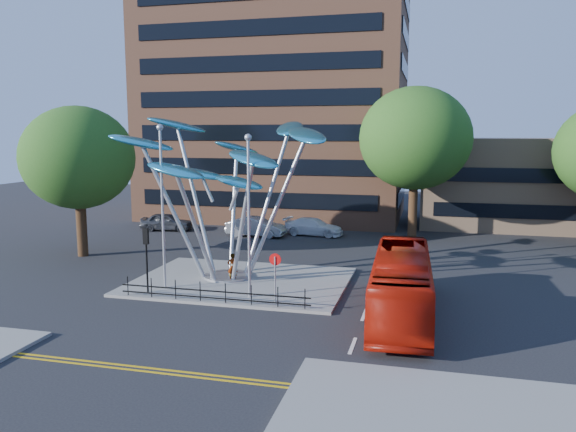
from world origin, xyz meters
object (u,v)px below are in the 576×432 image
(red_bus, at_px, (401,284))
(parked_car_mid, at_px, (256,227))
(tree_left, at_px, (78,158))
(tree_right, at_px, (415,139))
(street_lamp_right, at_px, (249,201))
(traffic_light_island, at_px, (146,246))
(parked_car_right, at_px, (314,227))
(street_lamp_left, at_px, (162,192))
(leaf_sculpture, at_px, (226,161))
(parked_car_left, at_px, (167,222))
(no_entry_sign_island, at_px, (275,269))
(pedestrian, at_px, (232,267))

(red_bus, bearing_deg, parked_car_mid, 123.48)
(parked_car_mid, bearing_deg, tree_left, 138.99)
(tree_right, distance_m, street_lamp_right, 20.64)
(traffic_light_island, height_order, red_bus, traffic_light_island)
(street_lamp_right, distance_m, parked_car_right, 19.22)
(tree_left, xyz_separation_m, parked_car_right, (13.97, 11.71, -6.07))
(traffic_light_island, bearing_deg, street_lamp_left, 63.43)
(leaf_sculpture, distance_m, parked_car_left, 18.90)
(no_entry_sign_island, bearing_deg, traffic_light_island, -179.87)
(leaf_sculpture, bearing_deg, parked_car_left, 127.68)
(red_bus, xyz_separation_m, parked_car_mid, (-12.70, 17.73, -0.72))
(leaf_sculpture, relative_size, street_lamp_left, 1.45)
(red_bus, height_order, parked_car_mid, red_bus)
(leaf_sculpture, distance_m, pedestrian, 6.03)
(pedestrian, bearing_deg, tree_right, -148.08)
(red_bus, bearing_deg, parked_car_left, 136.57)
(leaf_sculpture, height_order, street_lamp_left, leaf_sculpture)
(traffic_light_island, relative_size, red_bus, 0.31)
(no_entry_sign_island, bearing_deg, parked_car_mid, 110.51)
(tree_right, distance_m, no_entry_sign_island, 21.31)
(leaf_sculpture, xyz_separation_m, street_lamp_left, (-2.43, -3.18, -1.52))
(tree_left, height_order, parked_car_left, tree_left)
(no_entry_sign_island, xyz_separation_m, parked_car_mid, (-6.53, 17.46, -1.01))
(street_lamp_right, relative_size, traffic_light_island, 2.42)
(tree_left, bearing_deg, no_entry_sign_island, -25.07)
(leaf_sculpture, height_order, street_lamp_right, leaf_sculpture)
(red_bus, xyz_separation_m, parked_car_right, (-8.20, 19.46, -0.81))
(street_lamp_right, distance_m, parked_car_mid, 18.22)
(no_entry_sign_island, relative_size, pedestrian, 1.54)
(tree_right, xyz_separation_m, parked_car_left, (-21.00, -1.16, -7.27))
(no_entry_sign_island, xyz_separation_m, red_bus, (6.17, -0.27, -0.29))
(parked_car_right, bearing_deg, traffic_light_island, 172.20)
(red_bus, bearing_deg, no_entry_sign_island, 175.37)
(pedestrian, bearing_deg, parked_car_mid, -105.64)
(tree_right, xyz_separation_m, street_lamp_left, (-12.50, -18.50, -2.68))
(leaf_sculpture, relative_size, traffic_light_island, 3.71)
(pedestrian, bearing_deg, red_bus, 131.95)
(street_lamp_left, height_order, traffic_light_island, street_lamp_left)
(tree_right, height_order, leaf_sculpture, tree_right)
(tree_left, height_order, red_bus, tree_left)
(tree_right, relative_size, leaf_sculpture, 0.95)
(traffic_light_island, xyz_separation_m, no_entry_sign_island, (7.00, 0.02, -0.80))
(tree_right, height_order, street_lamp_left, tree_right)
(tree_left, relative_size, parked_car_mid, 2.10)
(leaf_sculpture, bearing_deg, tree_right, 56.69)
(parked_car_mid, bearing_deg, leaf_sculpture, -167.00)
(tree_left, relative_size, street_lamp_left, 1.17)
(parked_car_mid, bearing_deg, traffic_light_island, -179.03)
(tree_right, bearing_deg, street_lamp_left, -124.05)
(no_entry_sign_island, relative_size, parked_car_mid, 0.50)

